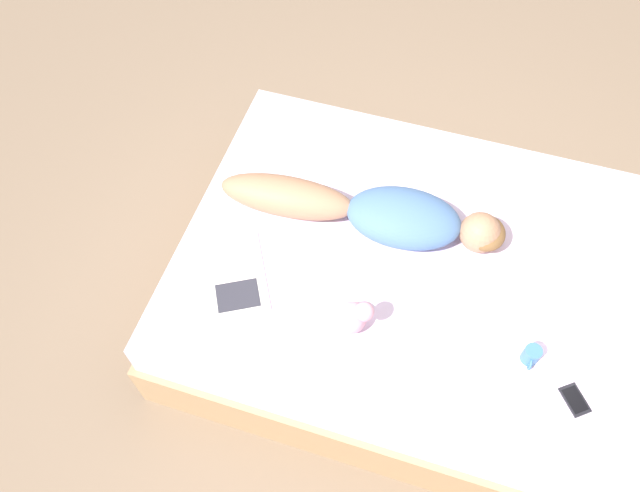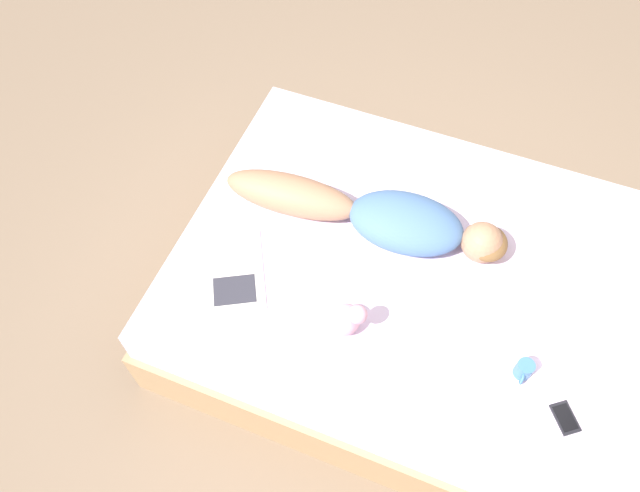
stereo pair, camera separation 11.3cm
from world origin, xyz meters
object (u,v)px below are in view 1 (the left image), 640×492
open_magazine (235,276)px  cell_phone (575,400)px  person (374,212)px  coffee_mug (531,355)px

open_magazine → cell_phone: 1.54m
person → cell_phone: bearing=55.2°
person → cell_phone: size_ratio=9.10×
open_magazine → cell_phone: size_ratio=3.45×
person → open_magazine: person is taller
open_magazine → coffee_mug: 1.33m
coffee_mug → open_magazine: bearing=-90.3°
coffee_mug → cell_phone: coffee_mug is taller
person → open_magazine: 0.71m
cell_phone → open_magazine: bearing=-42.1°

